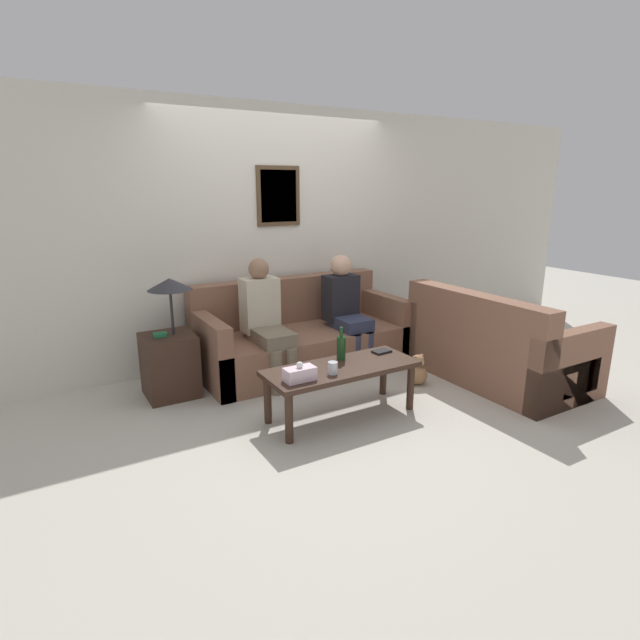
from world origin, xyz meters
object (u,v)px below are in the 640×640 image
object	(u,v)px
coffee_table	(342,373)
teddy_bear	(418,371)
couch_main	(300,338)
drinking_glass	(333,368)
wine_bottle	(341,347)
person_right	(346,306)
person_left	(266,318)
couch_side	(495,350)

from	to	relation	value
coffee_table	teddy_bear	distance (m)	1.03
couch_main	coffee_table	world-z (taller)	couch_main
drinking_glass	teddy_bear	world-z (taller)	drinking_glass
wine_bottle	coffee_table	bearing A→B (deg)	-121.06
wine_bottle	person_right	size ratio (longest dim) A/B	0.24
person_left	person_right	distance (m)	0.89
couch_side	drinking_glass	size ratio (longest dim) A/B	16.85
couch_side	coffee_table	xyz separation A→B (m)	(-1.68, 0.08, 0.07)
couch_main	person_left	xyz separation A→B (m)	(-0.46, -0.17, 0.31)
person_right	teddy_bear	world-z (taller)	person_right
couch_main	coffee_table	size ratio (longest dim) A/B	1.69
couch_main	couch_side	xyz separation A→B (m)	(1.41, -1.28, 0.00)
couch_main	teddy_bear	xyz separation A→B (m)	(0.71, -1.00, -0.17)
couch_main	person_right	bearing A→B (deg)	-23.38
couch_main	person_left	world-z (taller)	person_left
couch_main	teddy_bear	size ratio (longest dim) A/B	7.24
couch_side	wine_bottle	world-z (taller)	couch_side
couch_main	person_right	distance (m)	0.57
drinking_glass	person_left	world-z (taller)	person_left
coffee_table	drinking_glass	bearing A→B (deg)	-143.82
couch_side	wine_bottle	size ratio (longest dim) A/B	5.82
person_left	person_right	xyz separation A→B (m)	(0.89, -0.01, 0.01)
coffee_table	person_right	distance (m)	1.26
couch_side	drinking_glass	world-z (taller)	couch_side
person_left	teddy_bear	distance (m)	1.51
teddy_bear	wine_bottle	bearing A→B (deg)	-175.84
couch_main	couch_side	size ratio (longest dim) A/B	1.31
wine_bottle	person_right	distance (m)	1.08
coffee_table	person_right	bearing A→B (deg)	55.31
couch_main	drinking_glass	xyz separation A→B (m)	(-0.42, -1.31, 0.18)
person_left	teddy_bear	size ratio (longest dim) A/B	3.97
couch_main	person_right	world-z (taller)	person_right
drinking_glass	person_left	xyz separation A→B (m)	(-0.03, 1.14, 0.13)
drinking_glass	couch_side	bearing A→B (deg)	0.95
drinking_glass	teddy_bear	distance (m)	1.22
couch_main	teddy_bear	world-z (taller)	couch_main
couch_side	person_right	size ratio (longest dim) A/B	1.42
drinking_glass	teddy_bear	xyz separation A→B (m)	(1.13, 0.31, -0.35)
coffee_table	teddy_bear	xyz separation A→B (m)	(0.98, 0.20, -0.24)
person_left	couch_side	bearing A→B (deg)	-30.70
couch_side	person_left	world-z (taller)	person_left
person_right	coffee_table	bearing A→B (deg)	-124.69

